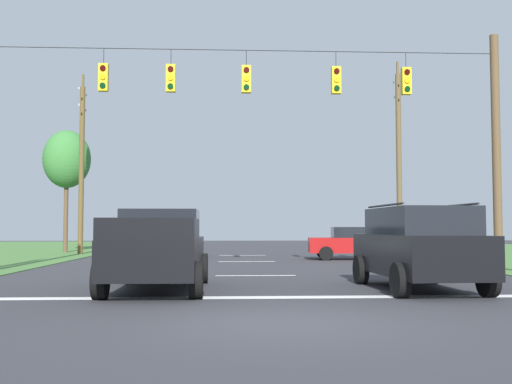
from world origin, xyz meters
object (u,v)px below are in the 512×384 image
object	(u,v)px
pickup_truck	(158,250)
distant_car_oncoming	(355,243)
distant_car_crossing_white	(177,242)
tree_roadside_right	(67,160)
suv_black	(418,246)
utility_pole_near_left	(82,165)
utility_pole_mid_right	(399,158)
overhead_signal_span	(249,135)

from	to	relation	value
pickup_truck	distant_car_oncoming	bearing A→B (deg)	60.68
pickup_truck	distant_car_crossing_white	size ratio (longest dim) A/B	1.24
tree_roadside_right	pickup_truck	bearing A→B (deg)	-70.44
distant_car_oncoming	tree_roadside_right	distance (m)	18.25
suv_black	distant_car_oncoming	size ratio (longest dim) A/B	1.10
utility_pole_near_left	distant_car_oncoming	bearing A→B (deg)	-22.85
distant_car_crossing_white	distant_car_oncoming	xyz separation A→B (m)	(8.47, -2.37, 0.00)
tree_roadside_right	utility_pole_mid_right	bearing A→B (deg)	-9.00
overhead_signal_span	distant_car_crossing_white	bearing A→B (deg)	107.85
distant_car_oncoming	tree_roadside_right	bearing A→B (deg)	151.76
distant_car_oncoming	utility_pole_mid_right	size ratio (longest dim) A/B	0.41
pickup_truck	utility_pole_mid_right	xyz separation A→B (m)	(11.37, 19.00, 4.41)
overhead_signal_span	utility_pole_mid_right	world-z (taller)	utility_pole_mid_right
overhead_signal_span	distant_car_oncoming	bearing A→B (deg)	55.29
overhead_signal_span	suv_black	world-z (taller)	overhead_signal_span
utility_pole_mid_right	utility_pole_near_left	bearing A→B (deg)	177.93
suv_black	pickup_truck	bearing A→B (deg)	176.74
suv_black	overhead_signal_span	bearing A→B (deg)	120.60
utility_pole_mid_right	utility_pole_near_left	size ratio (longest dim) A/B	1.08
pickup_truck	suv_black	bearing A→B (deg)	-3.26
overhead_signal_span	utility_pole_near_left	xyz separation A→B (m)	(-8.84, 13.54, 0.30)
suv_black	tree_roadside_right	world-z (taller)	tree_roadside_right
overhead_signal_span	utility_pole_near_left	distance (m)	16.17
suv_black	utility_pole_mid_right	xyz separation A→B (m)	(5.11, 19.36, 4.31)
suv_black	tree_roadside_right	distance (m)	26.84
pickup_truck	distant_car_oncoming	world-z (taller)	pickup_truck
distant_car_oncoming	utility_pole_near_left	xyz separation A→B (m)	(-14.10, 5.94, 4.21)
distant_car_crossing_white	utility_pole_near_left	size ratio (longest dim) A/B	0.43
overhead_signal_span	distant_car_crossing_white	world-z (taller)	overhead_signal_span
distant_car_crossing_white	utility_pole_mid_right	xyz separation A→B (m)	(12.14, 2.93, 4.58)
pickup_truck	utility_pole_mid_right	size ratio (longest dim) A/B	0.50
distant_car_oncoming	distant_car_crossing_white	bearing A→B (deg)	164.40
utility_pole_near_left	pickup_truck	bearing A→B (deg)	-71.95
overhead_signal_span	suv_black	bearing A→B (deg)	-59.40
overhead_signal_span	tree_roadside_right	size ratio (longest dim) A/B	2.44
utility_pole_mid_right	suv_black	bearing A→B (deg)	-104.80
distant_car_crossing_white	distant_car_oncoming	bearing A→B (deg)	-15.60
utility_pole_mid_right	utility_pole_near_left	world-z (taller)	utility_pole_mid_right
distant_car_crossing_white	utility_pole_near_left	distance (m)	7.89
utility_pole_near_left	suv_black	bearing A→B (deg)	-57.67
utility_pole_near_left	tree_roadside_right	world-z (taller)	utility_pole_near_left
pickup_truck	distant_car_crossing_white	xyz separation A→B (m)	(-0.77, 16.07, -0.18)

